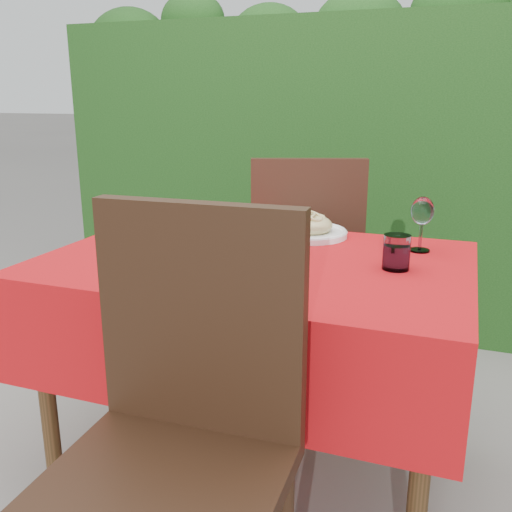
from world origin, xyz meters
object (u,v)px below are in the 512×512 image
(chair_far, at_px, (305,257))
(fork, at_px, (158,248))
(chair_near, at_px, (180,423))
(water_glass, at_px, (396,254))
(wine_glass, at_px, (422,213))
(pasta_plate, at_px, (308,228))
(pizza_plate, at_px, (236,256))

(chair_far, bearing_deg, fork, 46.50)
(chair_near, bearing_deg, chair_far, 92.34)
(water_glass, height_order, wine_glass, wine_glass)
(pasta_plate, distance_m, fork, 0.52)
(pasta_plate, bearing_deg, water_glass, -41.14)
(pizza_plate, xyz_separation_m, pasta_plate, (0.10, 0.41, 0.00))
(pasta_plate, relative_size, wine_glass, 1.56)
(chair_near, height_order, water_glass, chair_near)
(pasta_plate, distance_m, wine_glass, 0.40)
(wine_glass, height_order, fork, wine_glass)
(chair_far, bearing_deg, pizza_plate, 70.39)
(chair_near, xyz_separation_m, chair_far, (-0.11, 1.32, -0.02))
(pasta_plate, xyz_separation_m, water_glass, (0.33, -0.29, 0.02))
(pasta_plate, height_order, fork, pasta_plate)
(chair_near, distance_m, chair_far, 1.32)
(pizza_plate, xyz_separation_m, wine_glass, (0.48, 0.34, 0.09))
(pasta_plate, bearing_deg, chair_far, 106.68)
(pizza_plate, distance_m, wine_glass, 0.60)
(chair_near, distance_m, water_glass, 0.78)
(chair_far, height_order, pasta_plate, chair_far)
(pasta_plate, relative_size, fork, 1.60)
(chair_far, xyz_separation_m, wine_glass, (0.49, -0.42, 0.30))
(chair_near, xyz_separation_m, pizza_plate, (-0.10, 0.56, 0.19))
(wine_glass, bearing_deg, pasta_plate, 169.50)
(chair_far, relative_size, pizza_plate, 2.89)
(pizza_plate, height_order, pasta_plate, pasta_plate)
(pizza_plate, distance_m, pasta_plate, 0.42)
(chair_near, height_order, pasta_plate, chair_near)
(chair_near, distance_m, wine_glass, 1.02)
(chair_far, distance_m, pasta_plate, 0.42)
(chair_near, xyz_separation_m, pasta_plate, (-0.00, 0.97, 0.19))
(wine_glass, bearing_deg, fork, -161.63)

